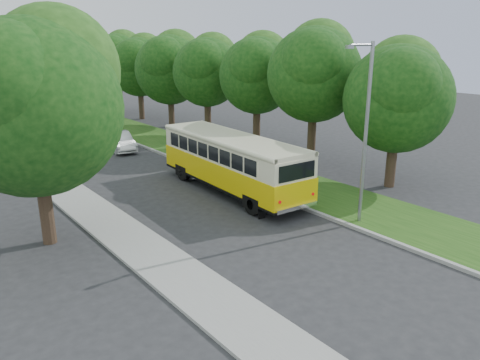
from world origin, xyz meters
TOP-DOWN VIEW (x-y plane):
  - ground at (0.00, 0.00)m, footprint 120.00×120.00m
  - curb at (3.60, 5.00)m, footprint 0.20×70.00m
  - grass_verge at (5.95, 5.00)m, footprint 4.50×70.00m
  - sidewalk at (-4.80, 5.00)m, footprint 2.20×70.00m
  - treeline at (3.15, 17.99)m, footprint 24.27×41.91m
  - lamppost_near at (4.21, -2.50)m, footprint 1.71×0.16m
  - lamppost_far at (-4.70, 16.00)m, footprint 1.71×0.16m
  - warning_sign at (-4.50, 11.98)m, footprint 0.56×0.10m
  - vintage_bus at (2.47, 4.72)m, footprint 3.27×10.78m
  - car_silver at (2.90, 9.03)m, footprint 2.64×3.94m
  - car_white at (1.80, 17.82)m, footprint 2.09×4.41m
  - car_blue at (1.29, 20.40)m, footprint 3.01×5.11m
  - car_grey at (1.98, 25.58)m, footprint 3.56×5.19m

SIDE VIEW (x-z plane):
  - ground at x=0.00m, z-range 0.00..0.00m
  - sidewalk at x=-4.80m, z-range 0.00..0.12m
  - grass_verge at x=5.95m, z-range 0.00..0.13m
  - curb at x=3.60m, z-range 0.00..0.15m
  - car_silver at x=2.90m, z-range 0.00..1.25m
  - car_grey at x=1.98m, z-range 0.00..1.32m
  - car_blue at x=1.29m, z-range 0.00..1.39m
  - car_white at x=1.80m, z-range 0.00..1.40m
  - vintage_bus at x=2.47m, z-range 0.00..3.16m
  - warning_sign at x=-4.50m, z-range 0.46..2.96m
  - lamppost_far at x=-4.70m, z-range 0.37..7.87m
  - lamppost_near at x=4.21m, z-range 0.37..8.37m
  - treeline at x=3.15m, z-range 1.20..10.66m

